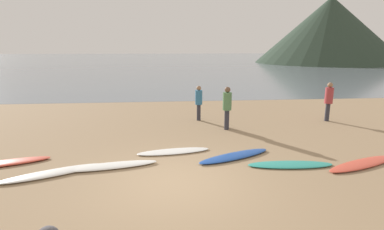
% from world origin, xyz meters
% --- Properties ---
extents(ground_plane, '(120.00, 120.00, 0.20)m').
position_xyz_m(ground_plane, '(0.00, 10.00, -0.10)').
color(ground_plane, '#997C5B').
rests_on(ground_plane, ground).
extents(ocean_water, '(140.00, 100.00, 0.01)m').
position_xyz_m(ocean_water, '(0.00, 60.95, 0.00)').
color(ocean_water, slate).
rests_on(ocean_water, ground).
extents(headland_hill, '(26.10, 26.10, 11.77)m').
position_xyz_m(headland_hill, '(30.05, 48.04, 5.89)').
color(headland_hill, '#28382B').
rests_on(headland_hill, ground).
extents(surfboard_0, '(2.48, 1.22, 0.09)m').
position_xyz_m(surfboard_0, '(-4.83, 1.59, 0.05)').
color(surfboard_0, '#D84C38').
rests_on(surfboard_0, ground).
extents(surfboard_1, '(2.53, 1.50, 0.09)m').
position_xyz_m(surfboard_1, '(-3.23, 0.75, 0.05)').
color(surfboard_1, white).
rests_on(surfboard_1, ground).
extents(surfboard_2, '(2.73, 0.95, 0.10)m').
position_xyz_m(surfboard_2, '(-1.82, 1.10, 0.05)').
color(surfboard_2, white).
rests_on(surfboard_2, ground).
extents(surfboard_3, '(2.35, 0.86, 0.07)m').
position_xyz_m(surfboard_3, '(0.01, 2.15, 0.03)').
color(surfboard_3, white).
rests_on(surfboard_3, ground).
extents(surfboard_4, '(2.49, 1.50, 0.10)m').
position_xyz_m(surfboard_4, '(1.83, 1.54, 0.05)').
color(surfboard_4, '#1E479E').
rests_on(surfboard_4, ground).
extents(surfboard_5, '(2.43, 0.72, 0.07)m').
position_xyz_m(surfboard_5, '(3.25, 0.77, 0.04)').
color(surfboard_5, teal).
rests_on(surfboard_5, ground).
extents(surfboard_6, '(2.65, 1.44, 0.08)m').
position_xyz_m(surfboard_6, '(5.31, 0.64, 0.04)').
color(surfboard_6, '#D84C38').
rests_on(surfboard_6, ground).
extents(person_0, '(0.35, 0.35, 1.72)m').
position_xyz_m(person_0, '(6.96, 5.59, 1.01)').
color(person_0, '#2D2D38').
rests_on(person_0, ground).
extents(person_1, '(0.31, 0.31, 1.56)m').
position_xyz_m(person_1, '(1.28, 6.24, 0.92)').
color(person_1, '#2D2D38').
rests_on(person_1, ground).
extents(person_2, '(0.35, 0.35, 1.72)m').
position_xyz_m(person_2, '(2.22, 4.63, 1.02)').
color(person_2, '#2D2D38').
rests_on(person_2, ground).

